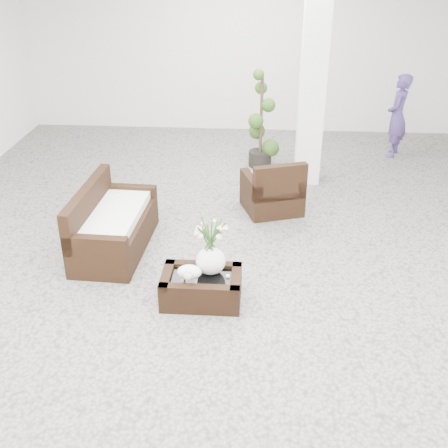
# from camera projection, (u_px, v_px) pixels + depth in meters

# --- Properties ---
(ground) EXTENTS (11.00, 11.00, 0.00)m
(ground) POSITION_uv_depth(u_px,v_px,m) (225.00, 263.00, 7.19)
(ground) COLOR gray
(ground) RESTS_ON ground
(column) EXTENTS (0.40, 0.40, 3.50)m
(column) POSITION_uv_depth(u_px,v_px,m) (313.00, 77.00, 8.77)
(column) COLOR white
(column) RESTS_ON ground
(coffee_table) EXTENTS (0.90, 0.60, 0.31)m
(coffee_table) POSITION_uv_depth(u_px,v_px,m) (202.00, 288.00, 6.40)
(coffee_table) COLOR black
(coffee_table) RESTS_ON ground
(sheep_figurine) EXTENTS (0.28, 0.23, 0.21)m
(sheep_figurine) POSITION_uv_depth(u_px,v_px,m) (189.00, 273.00, 6.20)
(sheep_figurine) COLOR white
(sheep_figurine) RESTS_ON coffee_table
(planter_narcissus) EXTENTS (0.44, 0.44, 0.80)m
(planter_narcissus) POSITION_uv_depth(u_px,v_px,m) (210.00, 242.00, 6.23)
(planter_narcissus) COLOR white
(planter_narcissus) RESTS_ON coffee_table
(tealight) EXTENTS (0.04, 0.04, 0.03)m
(tealight) POSITION_uv_depth(u_px,v_px,m) (228.00, 276.00, 6.32)
(tealight) COLOR white
(tealight) RESTS_ON coffee_table
(armchair) EXTENTS (1.00, 0.98, 0.85)m
(armchair) POSITION_uv_depth(u_px,v_px,m) (272.00, 184.00, 8.37)
(armchair) COLOR black
(armchair) RESTS_ON ground
(loveseat) EXTENTS (0.86, 1.68, 0.88)m
(loveseat) POSITION_uv_depth(u_px,v_px,m) (114.00, 219.00, 7.32)
(loveseat) COLOR black
(loveseat) RESTS_ON ground
(topiary) EXTENTS (0.45, 0.45, 1.71)m
(topiary) POSITION_uv_depth(u_px,v_px,m) (261.00, 120.00, 9.78)
(topiary) COLOR #274415
(topiary) RESTS_ON ground
(shopper) EXTENTS (0.53, 0.65, 1.53)m
(shopper) POSITION_uv_depth(u_px,v_px,m) (397.00, 116.00, 10.29)
(shopper) COLOR #473473
(shopper) RESTS_ON ground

